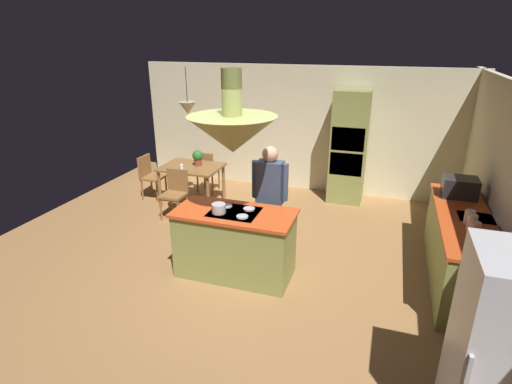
{
  "coord_description": "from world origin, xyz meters",
  "views": [
    {
      "loc": [
        1.79,
        -4.67,
        3.06
      ],
      "look_at": [
        0.1,
        0.4,
        1.0
      ],
      "focal_mm": 28.3,
      "sensor_mm": 36.0,
      "label": 1
    }
  ],
  "objects_px": {
    "kitchen_island": "(235,243)",
    "chair_by_back_wall": "(206,169)",
    "refrigerator": "(507,360)",
    "canister_tea": "(469,217)",
    "canister_sugar": "(472,223)",
    "potted_plant_on_table": "(198,157)",
    "chair_facing_island": "(175,190)",
    "cup_on_table": "(181,167)",
    "dining_table": "(192,171)",
    "chair_at_corner": "(150,174)",
    "canister_flour": "(474,229)",
    "microwave_on_counter": "(460,187)",
    "person_at_island": "(270,195)",
    "oven_tower": "(349,147)",
    "cooking_pot_on_cooktop": "(219,208)"
  },
  "relations": [
    {
      "from": "kitchen_island",
      "to": "chair_by_back_wall",
      "type": "distance_m",
      "value": 3.23
    },
    {
      "from": "refrigerator",
      "to": "canister_tea",
      "type": "height_order",
      "value": "refrigerator"
    },
    {
      "from": "canister_sugar",
      "to": "potted_plant_on_table",
      "type": "bearing_deg",
      "value": 157.98
    },
    {
      "from": "canister_tea",
      "to": "chair_facing_island",
      "type": "bearing_deg",
      "value": 168.99
    },
    {
      "from": "refrigerator",
      "to": "chair_by_back_wall",
      "type": "xyz_separation_m",
      "value": [
        -4.5,
        4.45,
        -0.35
      ]
    },
    {
      "from": "refrigerator",
      "to": "cup_on_table",
      "type": "relative_size",
      "value": 19.03
    },
    {
      "from": "dining_table",
      "to": "potted_plant_on_table",
      "type": "xyz_separation_m",
      "value": [
        0.11,
        0.08,
        0.27
      ]
    },
    {
      "from": "chair_by_back_wall",
      "to": "chair_at_corner",
      "type": "xyz_separation_m",
      "value": [
        -0.94,
        -0.65,
        0.0
      ]
    },
    {
      "from": "chair_facing_island",
      "to": "cup_on_table",
      "type": "bearing_deg",
      "value": 101.49
    },
    {
      "from": "canister_flour",
      "to": "microwave_on_counter",
      "type": "distance_m",
      "value": 1.31
    },
    {
      "from": "person_at_island",
      "to": "kitchen_island",
      "type": "bearing_deg",
      "value": -113.9
    },
    {
      "from": "kitchen_island",
      "to": "refrigerator",
      "type": "relative_size",
      "value": 0.93
    },
    {
      "from": "chair_facing_island",
      "to": "canister_tea",
      "type": "distance_m",
      "value": 4.65
    },
    {
      "from": "dining_table",
      "to": "chair_by_back_wall",
      "type": "relative_size",
      "value": 1.29
    },
    {
      "from": "kitchen_island",
      "to": "chair_at_corner",
      "type": "xyz_separation_m",
      "value": [
        -2.64,
        2.1,
        0.03
      ]
    },
    {
      "from": "refrigerator",
      "to": "canister_flour",
      "type": "relative_size",
      "value": 9.33
    },
    {
      "from": "oven_tower",
      "to": "canister_flour",
      "type": "xyz_separation_m",
      "value": [
        1.74,
        -3.04,
        -0.06
      ]
    },
    {
      "from": "chair_by_back_wall",
      "to": "microwave_on_counter",
      "type": "relative_size",
      "value": 1.89
    },
    {
      "from": "chair_at_corner",
      "to": "oven_tower",
      "type": "bearing_deg",
      "value": -73.0
    },
    {
      "from": "oven_tower",
      "to": "canister_flour",
      "type": "distance_m",
      "value": 3.5
    },
    {
      "from": "kitchen_island",
      "to": "canister_flour",
      "type": "xyz_separation_m",
      "value": [
        2.84,
        0.21,
        0.55
      ]
    },
    {
      "from": "dining_table",
      "to": "cooking_pot_on_cooktop",
      "type": "height_order",
      "value": "cooking_pot_on_cooktop"
    },
    {
      "from": "microwave_on_counter",
      "to": "chair_by_back_wall",
      "type": "bearing_deg",
      "value": 164.75
    },
    {
      "from": "potted_plant_on_table",
      "to": "cup_on_table",
      "type": "xyz_separation_m",
      "value": [
        -0.2,
        -0.29,
        -0.12
      ]
    },
    {
      "from": "dining_table",
      "to": "chair_at_corner",
      "type": "xyz_separation_m",
      "value": [
        -0.94,
        -0.0,
        -0.16
      ]
    },
    {
      "from": "potted_plant_on_table",
      "to": "canister_flour",
      "type": "xyz_separation_m",
      "value": [
        4.43,
        -1.97,
        0.09
      ]
    },
    {
      "from": "kitchen_island",
      "to": "dining_table",
      "type": "bearing_deg",
      "value": 128.99
    },
    {
      "from": "canister_sugar",
      "to": "cooking_pot_on_cooktop",
      "type": "height_order",
      "value": "canister_sugar"
    },
    {
      "from": "chair_facing_island",
      "to": "canister_flour",
      "type": "distance_m",
      "value": 4.74
    },
    {
      "from": "microwave_on_counter",
      "to": "chair_at_corner",
      "type": "bearing_deg",
      "value": 173.89
    },
    {
      "from": "oven_tower",
      "to": "microwave_on_counter",
      "type": "height_order",
      "value": "oven_tower"
    },
    {
      "from": "canister_flour",
      "to": "cooking_pot_on_cooktop",
      "type": "bearing_deg",
      "value": -173.62
    },
    {
      "from": "oven_tower",
      "to": "dining_table",
      "type": "distance_m",
      "value": 3.05
    },
    {
      "from": "oven_tower",
      "to": "person_at_island",
      "type": "bearing_deg",
      "value": -107.38
    },
    {
      "from": "kitchen_island",
      "to": "dining_table",
      "type": "distance_m",
      "value": 2.71
    },
    {
      "from": "potted_plant_on_table",
      "to": "canister_flour",
      "type": "relative_size",
      "value": 1.63
    },
    {
      "from": "chair_by_back_wall",
      "to": "potted_plant_on_table",
      "type": "bearing_deg",
      "value": 100.7
    },
    {
      "from": "chair_at_corner",
      "to": "canister_flour",
      "type": "xyz_separation_m",
      "value": [
        5.48,
        -1.89,
        0.52
      ]
    },
    {
      "from": "chair_facing_island",
      "to": "cooking_pot_on_cooktop",
      "type": "bearing_deg",
      "value": -45.7
    },
    {
      "from": "canister_flour",
      "to": "cooking_pot_on_cooktop",
      "type": "height_order",
      "value": "canister_flour"
    },
    {
      "from": "dining_table",
      "to": "canister_tea",
      "type": "xyz_separation_m",
      "value": [
        4.54,
        -1.53,
        0.36
      ]
    },
    {
      "from": "person_at_island",
      "to": "canister_sugar",
      "type": "distance_m",
      "value": 2.57
    },
    {
      "from": "person_at_island",
      "to": "canister_tea",
      "type": "xyz_separation_m",
      "value": [
        2.55,
        -0.09,
        0.06
      ]
    },
    {
      "from": "person_at_island",
      "to": "cup_on_table",
      "type": "distance_m",
      "value": 2.42
    },
    {
      "from": "person_at_island",
      "to": "oven_tower",
      "type": "bearing_deg",
      "value": 72.62
    },
    {
      "from": "kitchen_island",
      "to": "microwave_on_counter",
      "type": "distance_m",
      "value": 3.27
    },
    {
      "from": "dining_table",
      "to": "chair_facing_island",
      "type": "distance_m",
      "value": 0.67
    },
    {
      "from": "refrigerator",
      "to": "cooking_pot_on_cooktop",
      "type": "distance_m",
      "value": 3.35
    },
    {
      "from": "dining_table",
      "to": "person_at_island",
      "type": "distance_m",
      "value": 2.48
    },
    {
      "from": "canister_flour",
      "to": "chair_at_corner",
      "type": "bearing_deg",
      "value": 160.92
    }
  ]
}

